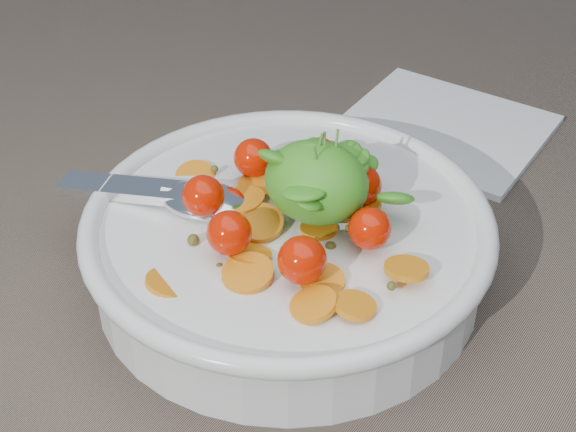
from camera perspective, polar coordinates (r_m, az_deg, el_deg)
The scene contains 3 objects.
ground at distance 0.63m, azimuth 1.11°, elevation -3.64°, with size 6.00×6.00×0.00m, color #796756.
bowl at distance 0.61m, azimuth 0.01°, elevation -1.72°, with size 0.30×0.28×0.12m.
napkin at distance 0.80m, azimuth 10.02°, elevation 5.61°, with size 0.17×0.15×0.01m, color white.
Camera 1 is at (0.26, -0.40, 0.41)m, focal length 55.00 mm.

